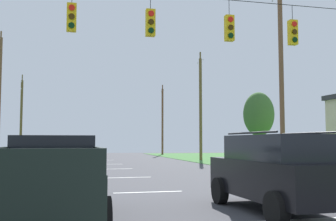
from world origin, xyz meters
TOP-DOWN VIEW (x-y plane):
  - lane_dash_0 at (0.00, 9.44)m, footprint 2.50×0.15m
  - lane_dash_1 at (0.00, 15.49)m, footprint 2.50×0.15m
  - lane_dash_2 at (0.00, 22.03)m, footprint 2.50×0.15m
  - lane_dash_3 at (0.00, 27.75)m, footprint 2.50×0.15m
  - lane_dash_4 at (0.00, 34.90)m, footprint 2.50×0.15m
  - overhead_signal_span at (0.26, 8.63)m, footprint 17.29×0.31m
  - pickup_truck at (-3.11, 4.59)m, footprint 2.29×5.40m
  - suv_black at (2.54, 4.61)m, footprint 2.28×4.83m
  - utility_pole_mid_right at (9.07, 16.13)m, footprint 0.27×1.85m
  - utility_pole_far_right at (9.37, 32.33)m, footprint 0.28×1.76m
  - utility_pole_near_left at (9.34, 49.28)m, footprint 0.27×1.58m
  - utility_pole_distant_left at (-9.04, 49.18)m, footprint 0.31×1.97m
  - tree_roadside_right at (12.22, 25.64)m, footprint 2.53×2.53m

SIDE VIEW (x-z plane):
  - lane_dash_0 at x=0.00m, z-range 0.00..0.01m
  - lane_dash_1 at x=0.00m, z-range 0.00..0.01m
  - lane_dash_2 at x=0.00m, z-range 0.00..0.01m
  - lane_dash_3 at x=0.00m, z-range 0.00..0.01m
  - lane_dash_4 at x=0.00m, z-range 0.00..0.01m
  - pickup_truck at x=-3.11m, z-range -0.01..1.94m
  - suv_black at x=2.54m, z-range 0.03..2.09m
  - tree_roadside_right at x=12.22m, z-range 1.09..6.96m
  - overhead_signal_span at x=0.26m, z-range 0.53..7.91m
  - utility_pole_near_left at x=9.34m, z-range -0.09..9.52m
  - utility_pole_distant_left at x=-9.04m, z-range -0.09..10.24m
  - utility_pole_far_right at x=9.37m, z-range -0.15..10.40m
  - utility_pole_mid_right at x=9.07m, z-range -0.15..11.22m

